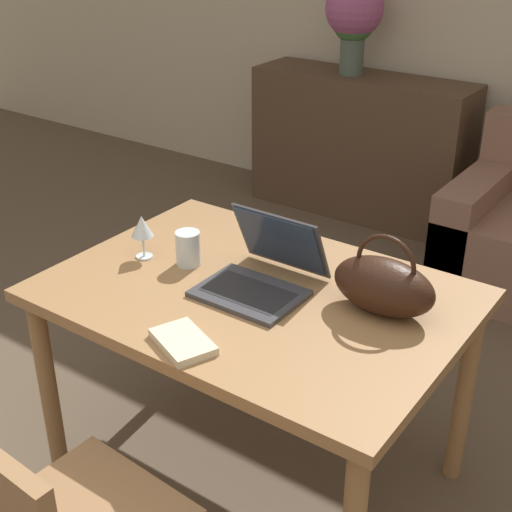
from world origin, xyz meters
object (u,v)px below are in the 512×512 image
at_px(wine_glass, 142,228).
at_px(flower_vase, 354,15).
at_px(drinking_glass, 188,248).
at_px(handbag, 384,285).
at_px(laptop, 264,268).

bearing_deg(wine_glass, flower_vase, 101.54).
height_order(drinking_glass, handbag, handbag).
distance_m(laptop, handbag, 0.38).
xyz_separation_m(wine_glass, handbag, (0.82, 0.15, -0.02)).
bearing_deg(drinking_glass, handbag, 8.72).
bearing_deg(drinking_glass, flower_vase, 105.51).
relative_size(drinking_glass, wine_glass, 0.77).
relative_size(laptop, drinking_glass, 2.93).
distance_m(drinking_glass, handbag, 0.67).
xyz_separation_m(drinking_glass, wine_glass, (-0.16, -0.05, 0.05)).
bearing_deg(handbag, flower_vase, 120.76).
relative_size(wine_glass, flower_vase, 0.28).
bearing_deg(laptop, wine_glass, -170.42).
relative_size(drinking_glass, flower_vase, 0.21).
bearing_deg(drinking_glass, laptop, 5.31).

